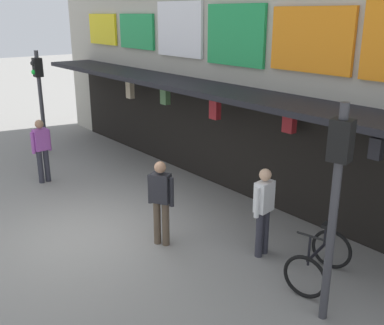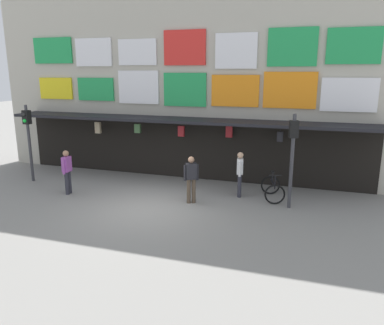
{
  "view_description": "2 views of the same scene",
  "coord_description": "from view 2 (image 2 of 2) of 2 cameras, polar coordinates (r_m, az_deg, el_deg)",
  "views": [
    {
      "loc": [
        7.8,
        -3.51,
        4.27
      ],
      "look_at": [
        1.0,
        1.9,
        1.41
      ],
      "focal_mm": 42.68,
      "sensor_mm": 36.0,
      "label": 1
    },
    {
      "loc": [
        5.08,
        -10.92,
        4.54
      ],
      "look_at": [
        1.08,
        1.56,
        1.32
      ],
      "focal_mm": 34.94,
      "sensor_mm": 36.0,
      "label": 2
    }
  ],
  "objects": [
    {
      "name": "pedestrian_in_green",
      "position": [
        13.77,
        7.32,
        -1.41
      ],
      "size": [
        0.27,
        0.52,
        1.68
      ],
      "color": "#2D2D38",
      "rests_on": "ground"
    },
    {
      "name": "shopfront",
      "position": [
        16.31,
        -0.38,
        11.79
      ],
      "size": [
        18.0,
        2.6,
        8.0
      ],
      "color": "#B2AD9E",
      "rests_on": "ground"
    },
    {
      "name": "pedestrian_in_black",
      "position": [
        12.99,
        -0.12,
        -2.23
      ],
      "size": [
        0.47,
        0.37,
        1.68
      ],
      "color": "brown",
      "rests_on": "ground"
    },
    {
      "name": "ground_plane",
      "position": [
        12.87,
        -6.76,
        -6.93
      ],
      "size": [
        80.0,
        80.0,
        0.0
      ],
      "primitive_type": "plane",
      "color": "gray"
    },
    {
      "name": "pedestrian_in_blue",
      "position": [
        14.72,
        -18.54,
        -1.04
      ],
      "size": [
        0.25,
        0.53,
        1.68
      ],
      "color": "#2D2D38",
      "rests_on": "ground"
    },
    {
      "name": "bicycle_parked",
      "position": [
        13.84,
        12.21,
        -3.93
      ],
      "size": [
        0.98,
        1.3,
        1.05
      ],
      "color": "black",
      "rests_on": "ground"
    },
    {
      "name": "traffic_light_near",
      "position": [
        16.83,
        -23.76,
        4.45
      ],
      "size": [
        0.29,
        0.33,
        3.2
      ],
      "color": "#38383D",
      "rests_on": "ground"
    },
    {
      "name": "traffic_light_far",
      "position": [
        12.69,
        15.12,
        2.44
      ],
      "size": [
        0.33,
        0.35,
        3.2
      ],
      "color": "#38383D",
      "rests_on": "ground"
    }
  ]
}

